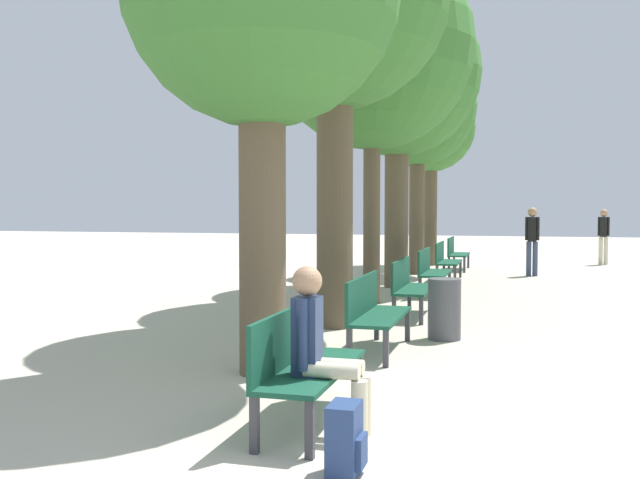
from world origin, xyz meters
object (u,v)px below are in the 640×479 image
object	(u,v)px
bench_row_4	(445,258)
bench_row_1	(373,309)
bench_row_0	(301,358)
tree_row_4	(417,109)
tree_row_5	(431,130)
pedestrian_near	(604,233)
bench_row_5	(455,251)
tree_row_2	(372,49)
backpack	(345,440)
bench_row_3	(430,269)
person_seated	(322,345)
trash_bin	(444,309)
bench_row_2	(409,284)
tree_row_3	(397,75)
pedestrian_mid	(532,237)

from	to	relation	value
bench_row_4	bench_row_1	bearing A→B (deg)	-90.00
bench_row_1	bench_row_0	bearing A→B (deg)	-90.00
tree_row_4	tree_row_5	distance (m)	2.93
tree_row_5	pedestrian_near	bearing A→B (deg)	17.61
bench_row_5	tree_row_2	size ratio (longest dim) A/B	0.26
bench_row_0	pedestrian_near	bearing A→B (deg)	76.71
backpack	bench_row_3	bearing A→B (deg)	93.55
tree_row_5	person_seated	xyz separation A→B (m)	(1.13, -16.38, -3.38)
bench_row_3	person_seated	xyz separation A→B (m)	(0.24, -9.05, 0.16)
tree_row_4	bench_row_3	bearing A→B (deg)	-78.63
tree_row_4	pedestrian_near	size ratio (longest dim) A/B	3.48
bench_row_0	tree_row_4	bearing A→B (deg)	93.84
bench_row_3	bench_row_0	bearing A→B (deg)	-90.00
bench_row_4	trash_bin	size ratio (longest dim) A/B	2.07
bench_row_2	person_seated	size ratio (longest dim) A/B	1.29
bench_row_0	bench_row_5	world-z (taller)	same
bench_row_1	tree_row_4	xyz separation A→B (m)	(-0.89, 10.28, 3.79)
bench_row_0	bench_row_2	size ratio (longest dim) A/B	1.00
tree_row_5	backpack	bearing A→B (deg)	-85.01
pedestrian_near	tree_row_5	bearing A→B (deg)	-162.39
tree_row_2	tree_row_3	distance (m)	2.73
bench_row_0	tree_row_2	bearing A→B (deg)	96.98
bench_row_1	trash_bin	distance (m)	1.30
bench_row_1	pedestrian_near	xyz separation A→B (m)	(4.19, 14.81, 0.45)
bench_row_2	tree_row_5	xyz separation A→B (m)	(-0.89, 10.26, 3.54)
person_seated	tree_row_4	bearing A→B (deg)	94.79
tree_row_4	tree_row_5	bearing A→B (deg)	90.00
tree_row_3	person_seated	world-z (taller)	tree_row_3
tree_row_3	trash_bin	world-z (taller)	tree_row_3
bench_row_3	tree_row_5	distance (m)	8.19
bench_row_0	tree_row_2	distance (m)	8.36
bench_row_4	tree_row_2	bearing A→B (deg)	-101.20
tree_row_5	person_seated	size ratio (longest dim) A/B	4.23
backpack	tree_row_2	bearing A→B (deg)	100.26
person_seated	backpack	bearing A→B (deg)	-64.26
bench_row_2	tree_row_4	bearing A→B (deg)	96.89
tree_row_3	tree_row_5	xyz separation A→B (m)	(0.00, 6.15, -0.53)
bench_row_3	trash_bin	xyz separation A→B (m)	(0.75, -4.81, -0.12)
tree_row_4	backpack	xyz separation A→B (m)	(1.50, -14.22, -4.09)
tree_row_4	tree_row_2	bearing A→B (deg)	-90.00
pedestrian_mid	bench_row_1	bearing A→B (deg)	-100.95
bench_row_3	pedestrian_mid	xyz separation A→B (m)	(2.03, 4.60, 0.48)
tree_row_5	person_seated	world-z (taller)	tree_row_5
bench_row_4	bench_row_5	size ratio (longest dim) A/B	1.00
bench_row_0	tree_row_3	distance (m)	10.82
bench_row_4	pedestrian_near	xyz separation A→B (m)	(4.19, 6.01, 0.45)
bench_row_3	tree_row_3	distance (m)	4.34
backpack	trash_bin	xyz separation A→B (m)	(0.14, 5.00, 0.17)
bench_row_3	person_seated	size ratio (longest dim) A/B	1.29
bench_row_1	bench_row_4	world-z (taller)	same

